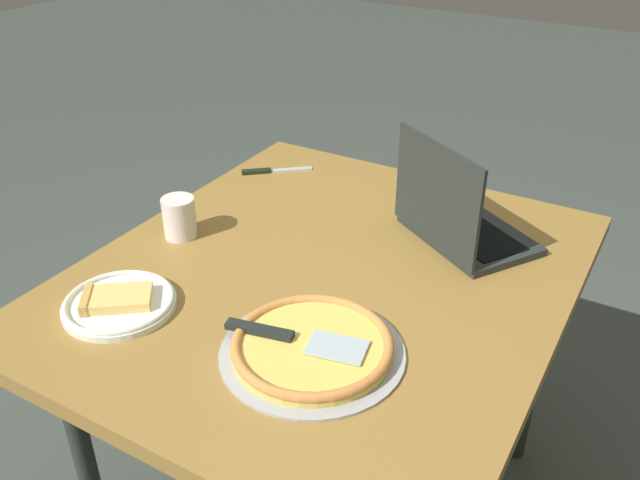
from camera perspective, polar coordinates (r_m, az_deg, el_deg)
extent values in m
cube|color=olive|center=(1.49, 0.45, -3.26)|extent=(1.15, 0.99, 0.04)
cylinder|color=#272F2B|center=(2.15, -3.62, -3.05)|extent=(0.05, 0.05, 0.69)
cylinder|color=#272F2B|center=(1.70, -19.49, -16.11)|extent=(0.05, 0.05, 0.69)
cylinder|color=#272F2B|center=(1.91, 17.58, -9.71)|extent=(0.05, 0.05, 0.69)
cube|color=#252A29|center=(1.64, 12.45, 0.49)|extent=(0.34, 0.36, 0.02)
cube|color=black|center=(1.63, 12.49, 0.81)|extent=(0.25, 0.29, 0.00)
cube|color=#252A29|center=(1.51, 9.76, 3.77)|extent=(0.17, 0.26, 0.24)
cube|color=black|center=(1.52, 9.83, 3.78)|extent=(0.15, 0.23, 0.21)
cylinder|color=white|center=(1.42, -16.54, -5.29)|extent=(0.23, 0.23, 0.01)
torus|color=white|center=(1.41, -16.60, -4.96)|extent=(0.22, 0.22, 0.01)
cube|color=#EFC265|center=(1.41, -16.64, -4.73)|extent=(0.14, 0.15, 0.02)
cube|color=tan|center=(1.42, -19.08, -4.85)|extent=(0.08, 0.07, 0.03)
cylinder|color=#A3A8A9|center=(1.25, -0.65, -9.48)|extent=(0.34, 0.34, 0.01)
cylinder|color=#E1C354|center=(1.24, -0.66, -9.06)|extent=(0.29, 0.29, 0.02)
torus|color=#CE8441|center=(1.24, -0.66, -8.74)|extent=(0.30, 0.30, 0.02)
cube|color=#A9BDC2|center=(1.22, 1.45, -9.03)|extent=(0.09, 0.12, 0.00)
cube|color=black|center=(1.27, -5.14, -7.56)|extent=(0.05, 0.13, 0.01)
cube|color=#B3B3B7|center=(1.94, -2.92, 5.92)|extent=(0.11, 0.13, 0.00)
cube|color=black|center=(1.93, -5.38, 5.78)|extent=(0.07, 0.08, 0.01)
cylinder|color=silver|center=(1.62, -11.78, 1.88)|extent=(0.08, 0.08, 0.10)
cylinder|color=#452412|center=(1.61, -11.88, 2.74)|extent=(0.07, 0.07, 0.01)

